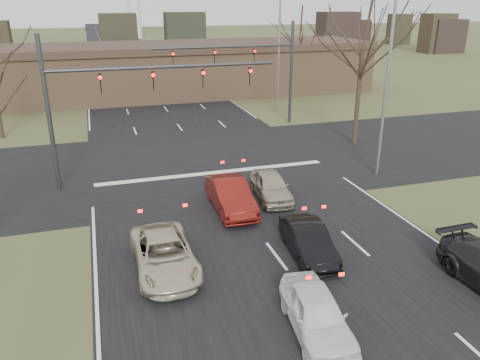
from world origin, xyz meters
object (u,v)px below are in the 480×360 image
at_px(building, 173,69).
at_px(car_silver_ahead, 271,186).
at_px(streetlight_right_far, 277,48).
at_px(car_silver_suv, 164,254).
at_px(car_white_sedan, 317,313).
at_px(car_red_ahead, 230,195).
at_px(mast_arm_near, 114,91).
at_px(streetlight_right_near, 384,77).
at_px(car_black_hatch, 308,241).
at_px(mast_arm_far, 258,62).

distance_m(building, car_silver_ahead, 29.55).
distance_m(streetlight_right_far, car_silver_suv, 27.76).
bearing_deg(car_white_sedan, streetlight_right_far, 78.12).
distance_m(streetlight_right_far, car_silver_ahead, 20.53).
relative_size(car_red_ahead, car_silver_ahead, 1.15).
bearing_deg(mast_arm_near, streetlight_right_near, -12.05).
relative_size(building, car_white_sedan, 10.92).
bearing_deg(car_black_hatch, car_silver_ahead, 89.61).
distance_m(building, streetlight_right_near, 28.97).
distance_m(car_red_ahead, car_silver_ahead, 2.47).
relative_size(mast_arm_near, car_silver_ahead, 3.07).
relative_size(mast_arm_near, car_red_ahead, 2.66).
xyz_separation_m(streetlight_right_near, car_white_sedan, (-9.32, -11.54, -4.92)).
xyz_separation_m(car_white_sedan, car_black_hatch, (1.71, 4.26, -0.02)).
xyz_separation_m(streetlight_right_far, car_silver_ahead, (-7.46, -18.48, -4.91)).
bearing_deg(streetlight_right_far, building, 123.65).
bearing_deg(building, streetlight_right_near, -76.31).
bearing_deg(car_red_ahead, mast_arm_far, 67.46).
relative_size(car_silver_suv, car_silver_ahead, 1.19).
bearing_deg(mast_arm_near, car_silver_ahead, -32.30).
bearing_deg(car_silver_suv, car_black_hatch, -7.05).
relative_size(building, car_black_hatch, 10.87).
height_order(streetlight_right_near, car_silver_ahead, streetlight_right_near).
relative_size(building, car_silver_ahead, 10.76).
bearing_deg(car_silver_ahead, mast_arm_far, 79.35).
distance_m(car_white_sedan, car_black_hatch, 4.59).
bearing_deg(car_silver_ahead, streetlight_right_far, 73.99).
bearing_deg(car_black_hatch, car_white_sedan, -105.80).
bearing_deg(car_white_sedan, car_silver_ahead, 83.89).
height_order(streetlight_right_far, car_black_hatch, streetlight_right_far).
distance_m(mast_arm_far, car_black_hatch, 21.33).
distance_m(car_black_hatch, car_silver_ahead, 5.83).
distance_m(mast_arm_far, car_red_ahead, 17.16).
xyz_separation_m(car_silver_suv, car_silver_ahead, (6.20, 5.17, 0.02)).
bearing_deg(car_silver_suv, streetlight_right_near, 26.12).
height_order(mast_arm_near, car_silver_ahead, mast_arm_near).
height_order(car_silver_suv, car_red_ahead, car_red_ahead).
relative_size(mast_arm_near, car_silver_suv, 2.58).
bearing_deg(mast_arm_far, car_silver_suv, -118.16).
xyz_separation_m(mast_arm_near, mast_arm_far, (11.41, 10.00, -0.06)).
xyz_separation_m(building, mast_arm_far, (4.18, -15.00, 2.35)).
xyz_separation_m(mast_arm_near, car_red_ahead, (4.73, -5.21, -4.32)).
height_order(mast_arm_near, mast_arm_far, same).
bearing_deg(car_black_hatch, car_silver_suv, 179.71).
distance_m(building, streetlight_right_far, 13.53).
xyz_separation_m(streetlight_right_far, car_red_ahead, (-9.82, -19.21, -4.84)).
xyz_separation_m(car_black_hatch, car_red_ahead, (-1.71, 5.06, 0.11)).
relative_size(mast_arm_near, mast_arm_far, 1.09).
distance_m(car_silver_suv, car_red_ahead, 5.87).
xyz_separation_m(building, car_silver_suv, (-6.34, -34.66, -2.01)).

